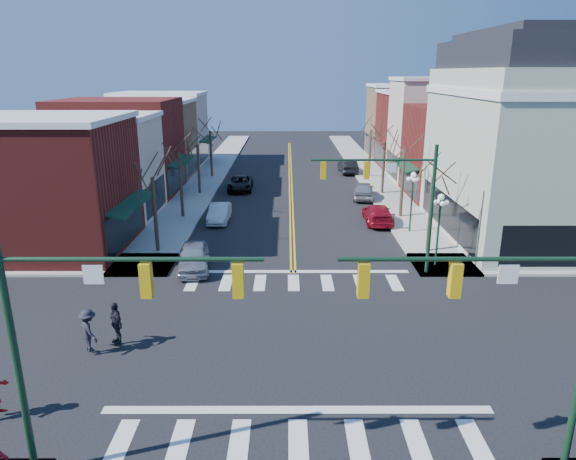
{
  "coord_description": "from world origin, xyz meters",
  "views": [
    {
      "loc": [
        -0.33,
        -19.16,
        10.77
      ],
      "look_at": [
        -0.3,
        6.7,
        2.8
      ],
      "focal_mm": 32.0,
      "sensor_mm": 36.0,
      "label": 1
    }
  ],
  "objects_px": {
    "car_left_near": "(194,257)",
    "lamppost_midblock": "(412,192)",
    "lamppost_corner": "(439,218)",
    "pedestrian_dark_b": "(89,330)",
    "car_left_mid": "(219,213)",
    "car_right_far": "(348,166)",
    "pedestrian_dark_a": "(116,323)",
    "car_right_near": "(378,214)",
    "car_left_far": "(240,183)",
    "car_right_mid": "(363,190)",
    "victorian_corner": "(545,138)"
  },
  "relations": [
    {
      "from": "car_left_near",
      "to": "lamppost_midblock",
      "type": "bearing_deg",
      "value": 18.84
    },
    {
      "from": "lamppost_corner",
      "to": "pedestrian_dark_b",
      "type": "relative_size",
      "value": 2.45
    },
    {
      "from": "car_left_mid",
      "to": "pedestrian_dark_b",
      "type": "height_order",
      "value": "pedestrian_dark_b"
    },
    {
      "from": "car_right_far",
      "to": "pedestrian_dark_a",
      "type": "bearing_deg",
      "value": 66.78
    },
    {
      "from": "car_right_near",
      "to": "pedestrian_dark_a",
      "type": "distance_m",
      "value": 22.62
    },
    {
      "from": "car_left_near",
      "to": "car_left_mid",
      "type": "relative_size",
      "value": 1.06
    },
    {
      "from": "car_right_near",
      "to": "car_left_mid",
      "type": "bearing_deg",
      "value": -0.27
    },
    {
      "from": "lamppost_corner",
      "to": "car_right_far",
      "type": "bearing_deg",
      "value": 93.56
    },
    {
      "from": "lamppost_midblock",
      "to": "car_left_near",
      "type": "xyz_separation_m",
      "value": [
        -13.85,
        -6.87,
        -2.23
      ]
    },
    {
      "from": "lamppost_corner",
      "to": "car_right_far",
      "type": "height_order",
      "value": "lamppost_corner"
    },
    {
      "from": "lamppost_midblock",
      "to": "car_right_near",
      "type": "relative_size",
      "value": 0.91
    },
    {
      "from": "car_left_far",
      "to": "car_right_far",
      "type": "distance_m",
      "value": 14.22
    },
    {
      "from": "car_left_near",
      "to": "car_right_mid",
      "type": "height_order",
      "value": "car_right_mid"
    },
    {
      "from": "pedestrian_dark_b",
      "to": "car_right_mid",
      "type": "bearing_deg",
      "value": -71.53
    },
    {
      "from": "car_right_near",
      "to": "car_right_far",
      "type": "xyz_separation_m",
      "value": [
        0.0,
        19.81,
        0.08
      ]
    },
    {
      "from": "lamppost_midblock",
      "to": "car_right_near",
      "type": "height_order",
      "value": "lamppost_midblock"
    },
    {
      "from": "car_right_near",
      "to": "car_right_far",
      "type": "bearing_deg",
      "value": -88.7
    },
    {
      "from": "lamppost_midblock",
      "to": "car_right_mid",
      "type": "xyz_separation_m",
      "value": [
        -1.8,
        10.23,
        -2.19
      ]
    },
    {
      "from": "victorian_corner",
      "to": "pedestrian_dark_b",
      "type": "height_order",
      "value": "victorian_corner"
    },
    {
      "from": "car_left_mid",
      "to": "car_right_mid",
      "type": "xyz_separation_m",
      "value": [
        11.84,
        7.28,
        0.1
      ]
    },
    {
      "from": "car_left_mid",
      "to": "car_right_mid",
      "type": "height_order",
      "value": "car_right_mid"
    },
    {
      "from": "car_left_near",
      "to": "pedestrian_dark_b",
      "type": "bearing_deg",
      "value": -112.94
    },
    {
      "from": "car_right_mid",
      "to": "car_right_near",
      "type": "bearing_deg",
      "value": 96.72
    },
    {
      "from": "car_left_far",
      "to": "car_right_mid",
      "type": "height_order",
      "value": "car_right_mid"
    },
    {
      "from": "car_left_near",
      "to": "car_right_far",
      "type": "xyz_separation_m",
      "value": [
        12.05,
        29.29,
        0.04
      ]
    },
    {
      "from": "car_right_near",
      "to": "victorian_corner",
      "type": "bearing_deg",
      "value": 164.14
    },
    {
      "from": "car_left_far",
      "to": "car_right_mid",
      "type": "bearing_deg",
      "value": -17.72
    },
    {
      "from": "victorian_corner",
      "to": "lamppost_midblock",
      "type": "distance_m",
      "value": 9.1
    },
    {
      "from": "lamppost_midblock",
      "to": "car_left_mid",
      "type": "bearing_deg",
      "value": 167.82
    },
    {
      "from": "lamppost_corner",
      "to": "car_left_mid",
      "type": "bearing_deg",
      "value": 145.3
    },
    {
      "from": "car_left_near",
      "to": "car_right_near",
      "type": "height_order",
      "value": "car_left_near"
    },
    {
      "from": "victorian_corner",
      "to": "car_left_mid",
      "type": "distance_m",
      "value": 23.0
    },
    {
      "from": "car_right_mid",
      "to": "pedestrian_dark_a",
      "type": "relative_size",
      "value": 2.53
    },
    {
      "from": "lamppost_midblock",
      "to": "car_right_far",
      "type": "relative_size",
      "value": 0.92
    },
    {
      "from": "car_left_mid",
      "to": "pedestrian_dark_a",
      "type": "bearing_deg",
      "value": -95.31
    },
    {
      "from": "car_left_near",
      "to": "car_right_near",
      "type": "bearing_deg",
      "value": 30.68
    },
    {
      "from": "victorian_corner",
      "to": "car_right_mid",
      "type": "relative_size",
      "value": 3.15
    },
    {
      "from": "lamppost_midblock",
      "to": "car_left_mid",
      "type": "xyz_separation_m",
      "value": [
        -13.64,
        2.94,
        -2.3
      ]
    },
    {
      "from": "car_left_near",
      "to": "car_left_mid",
      "type": "height_order",
      "value": "car_left_near"
    },
    {
      "from": "car_right_far",
      "to": "pedestrian_dark_a",
      "type": "height_order",
      "value": "pedestrian_dark_a"
    },
    {
      "from": "pedestrian_dark_b",
      "to": "pedestrian_dark_a",
      "type": "bearing_deg",
      "value": -96.95
    },
    {
      "from": "car_left_far",
      "to": "lamppost_midblock",
      "type": "bearing_deg",
      "value": -47.1
    },
    {
      "from": "lamppost_corner",
      "to": "car_right_mid",
      "type": "height_order",
      "value": "lamppost_corner"
    },
    {
      "from": "car_left_far",
      "to": "car_right_far",
      "type": "relative_size",
      "value": 1.02
    },
    {
      "from": "victorian_corner",
      "to": "lamppost_midblock",
      "type": "relative_size",
      "value": 3.29
    },
    {
      "from": "lamppost_corner",
      "to": "car_right_far",
      "type": "distance_m",
      "value": 29.06
    },
    {
      "from": "victorian_corner",
      "to": "car_right_far",
      "type": "relative_size",
      "value": 3.03
    },
    {
      "from": "lamppost_corner",
      "to": "car_left_far",
      "type": "relative_size",
      "value": 0.9
    },
    {
      "from": "car_left_mid",
      "to": "car_right_near",
      "type": "height_order",
      "value": "car_right_near"
    },
    {
      "from": "lamppost_corner",
      "to": "lamppost_midblock",
      "type": "relative_size",
      "value": 1.0
    }
  ]
}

